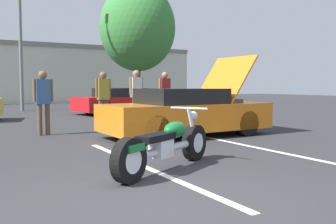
# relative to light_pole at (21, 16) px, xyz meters

# --- Properties ---
(ground_plane) EXTENTS (80.00, 80.00, 0.00)m
(ground_plane) POSITION_rel_light_pole_xyz_m (-1.23, -16.76, -4.81)
(ground_plane) COLOR #2D2D30
(parking_stripe_middle) EXTENTS (0.12, 5.10, 0.01)m
(parking_stripe_middle) POSITION_rel_light_pole_xyz_m (-0.45, -14.98, -4.81)
(parking_stripe_middle) COLOR white
(parking_stripe_middle) RESTS_ON ground
(parking_stripe_back) EXTENTS (0.12, 5.10, 0.01)m
(parking_stripe_back) POSITION_rel_light_pole_xyz_m (2.43, -14.98, -4.81)
(parking_stripe_back) COLOR white
(parking_stripe_back) RESTS_ON ground
(light_pole) EXTENTS (1.21, 0.28, 8.85)m
(light_pole) POSITION_rel_light_pole_xyz_m (0.00, 0.00, 0.00)
(light_pole) COLOR slate
(light_pole) RESTS_ON ground
(tree_background) EXTENTS (4.55, 4.55, 7.39)m
(tree_background) POSITION_rel_light_pole_xyz_m (6.66, 0.38, -0.05)
(tree_background) COLOR brown
(tree_background) RESTS_ON ground
(motorcycle) EXTENTS (2.26, 1.32, 0.95)m
(motorcycle) POSITION_rel_light_pole_xyz_m (-0.27, -15.33, -4.43)
(motorcycle) COLOR black
(motorcycle) RESTS_ON ground
(show_car_hood_open) EXTENTS (4.40, 1.88, 2.11)m
(show_car_hood_open) POSITION_rel_light_pole_xyz_m (2.14, -12.19, -4.20)
(show_car_hood_open) COLOR orange
(show_car_hood_open) RESTS_ON ground
(parked_car_right_row) EXTENTS (4.69, 2.56, 1.19)m
(parked_car_right_row) POSITION_rel_light_pole_xyz_m (3.75, -4.12, -4.24)
(parked_car_right_row) COLOR red
(parked_car_right_row) RESTS_ON ground
(spectator_near_motorcycle) EXTENTS (0.52, 0.22, 1.70)m
(spectator_near_motorcycle) POSITION_rel_light_pole_xyz_m (-1.06, -10.18, -3.80)
(spectator_near_motorcycle) COLOR brown
(spectator_near_motorcycle) RESTS_ON ground
(spectator_by_show_car) EXTENTS (0.52, 0.24, 1.85)m
(spectator_by_show_car) POSITION_rel_light_pole_xyz_m (2.51, -8.29, -3.70)
(spectator_by_show_car) COLOR brown
(spectator_by_show_car) RESTS_ON ground
(spectator_midground) EXTENTS (0.52, 0.24, 1.82)m
(spectator_midground) POSITION_rel_light_pole_xyz_m (3.93, -7.82, -3.72)
(spectator_midground) COLOR #333338
(spectator_midground) RESTS_ON ground
(spectator_far_lot) EXTENTS (0.52, 0.23, 1.75)m
(spectator_far_lot) POSITION_rel_light_pole_xyz_m (1.12, -8.74, -3.77)
(spectator_far_lot) COLOR #38476B
(spectator_far_lot) RESTS_ON ground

